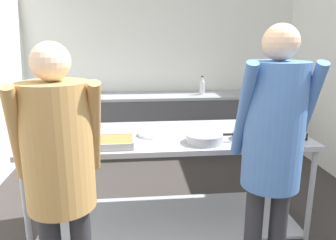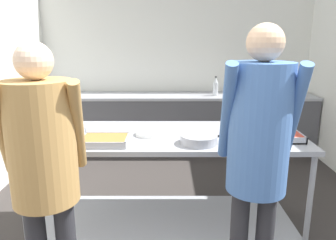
# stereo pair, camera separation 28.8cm
# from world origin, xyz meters

# --- Properties ---
(wall_rear) EXTENTS (4.28, 0.06, 2.65)m
(wall_rear) POSITION_xyz_m (0.00, 4.16, 1.32)
(wall_rear) COLOR silver
(wall_rear) RESTS_ON ground_plane
(back_counter) EXTENTS (4.12, 0.65, 0.89)m
(back_counter) POSITION_xyz_m (-0.00, 3.79, 0.45)
(back_counter) COLOR #4C4C51
(back_counter) RESTS_ON ground_plane
(serving_counter) EXTENTS (2.31, 0.90, 0.92)m
(serving_counter) POSITION_xyz_m (-0.15, 1.60, 0.62)
(serving_counter) COLOR #9EA0A8
(serving_counter) RESTS_ON ground_plane
(serving_tray_greens) EXTENTS (0.40, 0.29, 0.05)m
(serving_tray_greens) POSITION_xyz_m (-1.04, 1.46, 0.95)
(serving_tray_greens) COLOR #9EA0A8
(serving_tray_greens) RESTS_ON serving_counter
(serving_tray_roast) EXTENTS (0.36, 0.28, 0.05)m
(serving_tray_roast) POSITION_xyz_m (-0.63, 1.34, 0.95)
(serving_tray_roast) COLOR #9EA0A8
(serving_tray_roast) RESTS_ON serving_counter
(plate_stack) EXTENTS (0.27, 0.27, 0.04)m
(plate_stack) POSITION_xyz_m (-0.28, 1.58, 0.94)
(plate_stack) COLOR white
(plate_stack) RESTS_ON serving_counter
(sauce_pan) EXTENTS (0.43, 0.29, 0.07)m
(sauce_pan) POSITION_xyz_m (0.11, 1.34, 0.96)
(sauce_pan) COLOR #9EA0A8
(sauce_pan) RESTS_ON serving_counter
(broccoli_bowl) EXTENTS (0.19, 0.19, 0.09)m
(broccoli_bowl) POSITION_xyz_m (0.45, 1.40, 0.96)
(broccoli_bowl) COLOR #3D668C
(broccoli_bowl) RESTS_ON serving_counter
(serving_tray_vegetables) EXTENTS (0.37, 0.31, 0.05)m
(serving_tray_vegetables) POSITION_xyz_m (0.76, 1.47, 0.95)
(serving_tray_vegetables) COLOR #9EA0A8
(serving_tray_vegetables) RESTS_ON serving_counter
(guest_serving_left) EXTENTS (0.54, 0.42, 1.71)m
(guest_serving_left) POSITION_xyz_m (-0.86, 0.70, 1.05)
(guest_serving_left) COLOR #2D2D33
(guest_serving_left) RESTS_ON ground_plane
(guest_serving_right) EXTENTS (0.47, 0.37, 1.81)m
(guest_serving_right) POSITION_xyz_m (0.40, 0.74, 1.12)
(guest_serving_right) COLOR #2D2D33
(guest_serving_right) RESTS_ON ground_plane
(water_bottle) EXTENTS (0.08, 0.08, 0.28)m
(water_bottle) POSITION_xyz_m (0.57, 3.74, 1.02)
(water_bottle) COLOR silver
(water_bottle) RESTS_ON back_counter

